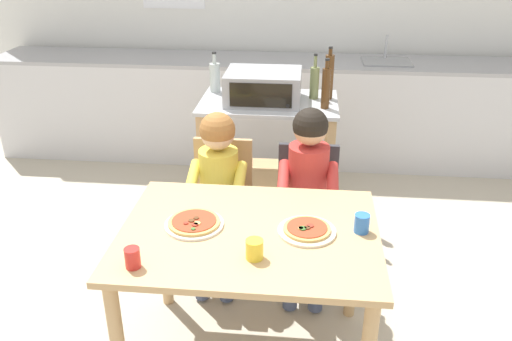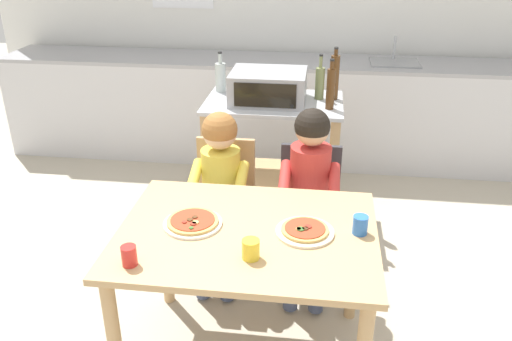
{
  "view_description": "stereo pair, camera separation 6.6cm",
  "coord_description": "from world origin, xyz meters",
  "views": [
    {
      "loc": [
        0.23,
        -1.95,
        1.95
      ],
      "look_at": [
        0.0,
        0.3,
        0.88
      ],
      "focal_mm": 36.9,
      "sensor_mm": 36.0,
      "label": 1
    },
    {
      "loc": [
        0.29,
        -1.94,
        1.95
      ],
      "look_at": [
        0.0,
        0.3,
        0.88
      ],
      "focal_mm": 36.9,
      "sensor_mm": 36.0,
      "label": 2
    }
  ],
  "objects": [
    {
      "name": "kitchen_island_cart",
      "position": [
        -0.03,
        1.44,
        0.57
      ],
      "size": [
        0.92,
        0.6,
        0.86
      ],
      "color": "#B7BABF",
      "rests_on": "ground"
    },
    {
      "name": "kitchen_counter",
      "position": [
        0.0,
        2.49,
        0.45
      ],
      "size": [
        5.01,
        0.6,
        1.09
      ],
      "color": "silver",
      "rests_on": "ground"
    },
    {
      "name": "drinking_cup_red",
      "position": [
        -0.42,
        -0.31,
        0.77
      ],
      "size": [
        0.06,
        0.06,
        0.08
      ],
      "primitive_type": "cylinder",
      "color": "red",
      "rests_on": "dining_table"
    },
    {
      "name": "bottle_slim_sauce",
      "position": [
        -0.42,
        1.62,
        0.97
      ],
      "size": [
        0.07,
        0.07,
        0.28
      ],
      "color": "#ADB7B2",
      "rests_on": "kitchen_island_cart"
    },
    {
      "name": "bottle_dark_olive_oil",
      "position": [
        0.37,
        1.54,
        1.02
      ],
      "size": [
        0.06,
        0.06,
        0.35
      ],
      "color": "#4C2D14",
      "rests_on": "kitchen_island_cart"
    },
    {
      "name": "dining_chair_left",
      "position": [
        -0.25,
        0.74,
        0.48
      ],
      "size": [
        0.36,
        0.36,
        0.81
      ],
      "color": "tan",
      "rests_on": "ground"
    },
    {
      "name": "bottle_tall_green_wine",
      "position": [
        0.27,
        1.53,
        0.98
      ],
      "size": [
        0.06,
        0.06,
        0.3
      ],
      "color": "olive",
      "rests_on": "kitchen_island_cart"
    },
    {
      "name": "drinking_cup_blue",
      "position": [
        0.49,
        0.04,
        0.77
      ],
      "size": [
        0.07,
        0.07,
        0.08
      ],
      "primitive_type": "cylinder",
      "color": "blue",
      "rests_on": "dining_table"
    },
    {
      "name": "bottle_brown_beer",
      "position": [
        0.34,
        1.33,
        1.0
      ],
      "size": [
        0.05,
        0.05,
        0.32
      ],
      "color": "#4C2D14",
      "rests_on": "kitchen_island_cart"
    },
    {
      "name": "toaster_oven",
      "position": [
        -0.06,
        1.43,
        0.96
      ],
      "size": [
        0.49,
        0.41,
        0.2
      ],
      "color": "#999BA0",
      "rests_on": "kitchen_island_cart"
    },
    {
      "name": "pizza_plate_cream",
      "position": [
        0.25,
        0.01,
        0.74
      ],
      "size": [
        0.25,
        0.25,
        0.03
      ],
      "color": "beige",
      "rests_on": "dining_table"
    },
    {
      "name": "pizza_plate_white",
      "position": [
        -0.25,
        0.02,
        0.74
      ],
      "size": [
        0.26,
        0.26,
        0.03
      ],
      "color": "white",
      "rests_on": "dining_table"
    },
    {
      "name": "child_in_yellow_shirt",
      "position": [
        -0.25,
        0.62,
        0.66
      ],
      "size": [
        0.32,
        0.42,
        1.01
      ],
      "color": "#424C6B",
      "rests_on": "ground"
    },
    {
      "name": "drinking_cup_yellow",
      "position": [
        0.04,
        -0.2,
        0.77
      ],
      "size": [
        0.07,
        0.07,
        0.08
      ],
      "primitive_type": "cylinder",
      "color": "yellow",
      "rests_on": "dining_table"
    },
    {
      "name": "ground_plane",
      "position": [
        0.0,
        1.14,
        0.0
      ],
      "size": [
        11.37,
        11.37,
        0.0
      ],
      "primitive_type": "plane",
      "color": "#B7AD99"
    },
    {
      "name": "child_in_red_shirt",
      "position": [
        0.25,
        0.58,
        0.68
      ],
      "size": [
        0.32,
        0.42,
        1.07
      ],
      "color": "#424C6B",
      "rests_on": "ground"
    },
    {
      "name": "dining_table",
      "position": [
        0.0,
        0.0,
        0.62
      ],
      "size": [
        1.13,
        0.85,
        0.73
      ],
      "color": "tan",
      "rests_on": "ground"
    },
    {
      "name": "dining_chair_right",
      "position": [
        0.25,
        0.7,
        0.48
      ],
      "size": [
        0.36,
        0.36,
        0.81
      ],
      "color": "#333338",
      "rests_on": "ground"
    }
  ]
}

